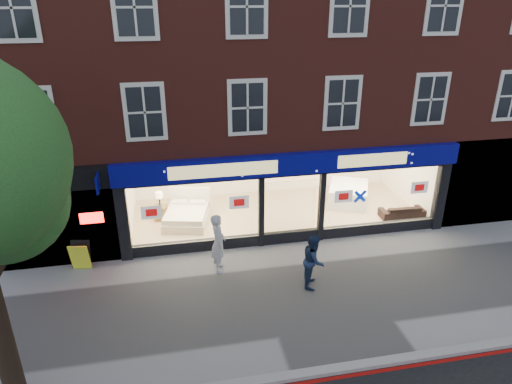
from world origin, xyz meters
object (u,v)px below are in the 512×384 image
object	(u,v)px
mattress_stack	(348,194)
a_board	(80,256)
display_bed	(187,215)
sofa	(402,211)
pedestrian_grey	(218,243)
pedestrian_blue	(314,260)

from	to	relation	value
mattress_stack	a_board	size ratio (longest dim) A/B	2.51
display_bed	sofa	bearing A→B (deg)	4.90
sofa	a_board	xyz separation A→B (m)	(-11.46, -1.20, 0.12)
display_bed	sofa	size ratio (longest dim) A/B	1.30
a_board	pedestrian_grey	size ratio (longest dim) A/B	0.48
sofa	a_board	world-z (taller)	a_board
mattress_stack	sofa	bearing A→B (deg)	-48.48
mattress_stack	pedestrian_blue	xyz separation A→B (m)	(-3.13, -5.12, 0.36)
mattress_stack	pedestrian_blue	world-z (taller)	pedestrian_blue
display_bed	a_board	xyz separation A→B (m)	(-3.42, -2.38, 0.06)
pedestrian_grey	pedestrian_blue	world-z (taller)	pedestrian_grey
sofa	pedestrian_grey	bearing A→B (deg)	18.81
sofa	pedestrian_grey	xyz separation A→B (m)	(-7.25, -2.09, 0.61)
pedestrian_blue	display_bed	bearing A→B (deg)	57.93
mattress_stack	a_board	world-z (taller)	a_board
mattress_stack	a_board	xyz separation A→B (m)	(-9.96, -2.89, -0.01)
a_board	mattress_stack	bearing A→B (deg)	25.65
sofa	pedestrian_grey	distance (m)	7.57
a_board	pedestrian_blue	world-z (taller)	pedestrian_blue
display_bed	pedestrian_blue	xyz separation A→B (m)	(3.41, -4.60, 0.43)
sofa	mattress_stack	bearing A→B (deg)	-45.79
pedestrian_blue	mattress_stack	bearing A→B (deg)	-10.07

